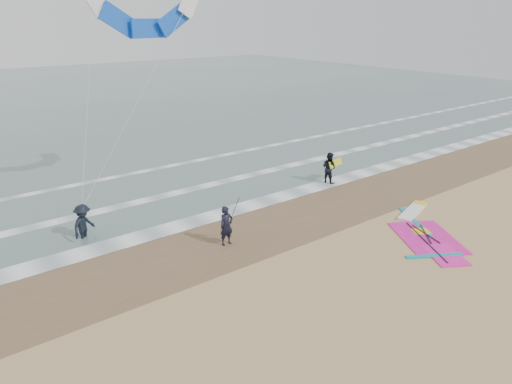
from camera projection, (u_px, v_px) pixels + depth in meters
ground at (382, 276)px, 16.61m from camera, size 120.00×120.00×0.00m
sea_water at (46, 99)px, 52.48m from camera, size 120.00×80.00×0.02m
wet_sand_band at (278, 221)px, 21.10m from camera, size 120.00×5.00×0.01m
foam_waterline at (225, 193)px, 24.41m from camera, size 120.00×9.15×0.02m
windsurf_rig at (424, 230)px, 20.12m from camera, size 5.48×5.19×0.13m
person_standing at (226, 226)px, 18.64m from camera, size 0.62×0.41×1.68m
person_walking at (329, 168)px, 25.69m from camera, size 0.81×0.96×1.78m
person_wading at (83, 218)px, 19.12m from camera, size 1.40×1.29×1.89m
held_pole at (232, 215)px, 18.66m from camera, size 0.17×0.86×1.82m
carried_kiteboard at (336, 163)px, 25.76m from camera, size 1.30×0.51×0.39m
surf_kite at (146, 13)px, 20.95m from camera, size 8.00×2.97×9.39m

